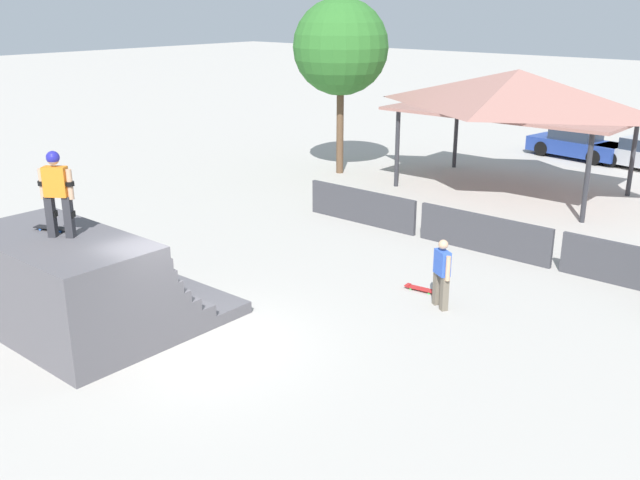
{
  "coord_description": "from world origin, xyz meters",
  "views": [
    {
      "loc": [
        10.27,
        -8.12,
        6.52
      ],
      "look_at": [
        -0.1,
        4.03,
        1.15
      ],
      "focal_mm": 40.0,
      "sensor_mm": 36.0,
      "label": 1
    }
  ],
  "objects_px": {
    "skateboard_on_deck": "(54,228)",
    "skateboard_on_ground": "(420,288)",
    "skater_on_deck": "(57,188)",
    "bystander_walking": "(442,270)",
    "parked_car_blue": "(576,144)",
    "tree_beside_pavilion": "(341,47)"
  },
  "relations": [
    {
      "from": "skateboard_on_ground",
      "to": "tree_beside_pavilion",
      "type": "distance_m",
      "value": 13.25
    },
    {
      "from": "skateboard_on_deck",
      "to": "tree_beside_pavilion",
      "type": "height_order",
      "value": "tree_beside_pavilion"
    },
    {
      "from": "skater_on_deck",
      "to": "skateboard_on_deck",
      "type": "xyz_separation_m",
      "value": [
        -0.5,
        0.11,
        -0.93
      ]
    },
    {
      "from": "skater_on_deck",
      "to": "bystander_walking",
      "type": "height_order",
      "value": "skater_on_deck"
    },
    {
      "from": "bystander_walking",
      "to": "skateboard_on_ground",
      "type": "distance_m",
      "value": 1.3
    },
    {
      "from": "skateboard_on_deck",
      "to": "parked_car_blue",
      "type": "xyz_separation_m",
      "value": [
        1.62,
        23.66,
        -1.55
      ]
    },
    {
      "from": "skater_on_deck",
      "to": "skateboard_on_ground",
      "type": "bearing_deg",
      "value": 22.68
    },
    {
      "from": "tree_beside_pavilion",
      "to": "parked_car_blue",
      "type": "bearing_deg",
      "value": 55.83
    },
    {
      "from": "skateboard_on_deck",
      "to": "skateboard_on_ground",
      "type": "xyz_separation_m",
      "value": [
        4.72,
        6.45,
        -2.09
      ]
    },
    {
      "from": "skater_on_deck",
      "to": "skateboard_on_ground",
      "type": "xyz_separation_m",
      "value": [
        4.22,
        6.56,
        -3.02
      ]
    },
    {
      "from": "skateboard_on_ground",
      "to": "tree_beside_pavilion",
      "type": "relative_size",
      "value": 0.12
    },
    {
      "from": "bystander_walking",
      "to": "parked_car_blue",
      "type": "bearing_deg",
      "value": -46.66
    },
    {
      "from": "bystander_walking",
      "to": "tree_beside_pavilion",
      "type": "bearing_deg",
      "value": -10.56
    },
    {
      "from": "skateboard_on_ground",
      "to": "parked_car_blue",
      "type": "bearing_deg",
      "value": -86.19
    },
    {
      "from": "skateboard_on_ground",
      "to": "tree_beside_pavilion",
      "type": "xyz_separation_m",
      "value": [
        -9.16,
        8.28,
        4.8
      ]
    },
    {
      "from": "skateboard_on_deck",
      "to": "skater_on_deck",
      "type": "bearing_deg",
      "value": -35.59
    },
    {
      "from": "skater_on_deck",
      "to": "skateboard_on_deck",
      "type": "bearing_deg",
      "value": 133.58
    },
    {
      "from": "skateboard_on_ground",
      "to": "tree_beside_pavilion",
      "type": "height_order",
      "value": "tree_beside_pavilion"
    },
    {
      "from": "bystander_walking",
      "to": "skateboard_on_ground",
      "type": "height_order",
      "value": "bystander_walking"
    },
    {
      "from": "skater_on_deck",
      "to": "bystander_walking",
      "type": "bearing_deg",
      "value": 15.41
    },
    {
      "from": "skateboard_on_ground",
      "to": "skateboard_on_deck",
      "type": "bearing_deg",
      "value": 47.4
    },
    {
      "from": "skateboard_on_deck",
      "to": "bystander_walking",
      "type": "relative_size",
      "value": 0.5
    }
  ]
}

